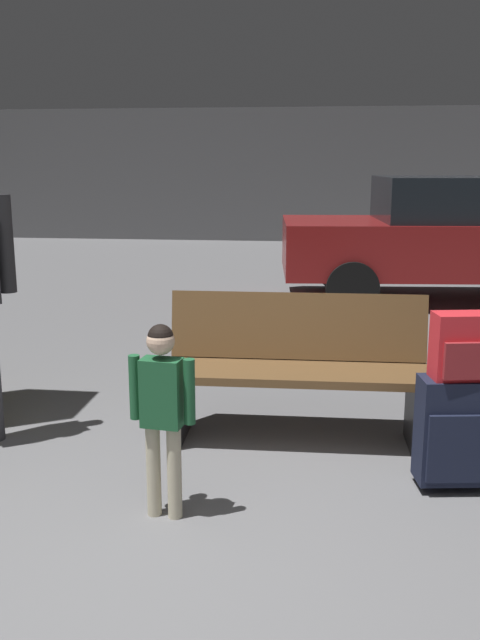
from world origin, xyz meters
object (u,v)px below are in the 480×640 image
(bench, at_px, (297,370))
(parked_car_near, at_px, (456,236))
(child, at_px, (162,401))
(suitcase, at_px, (455,431))
(backpack_bright, at_px, (461,347))

(bench, bearing_deg, parked_car_near, 69.41)
(bench, xyz_separation_m, child, (-0.59, -1.07, 0.15))
(child, bearing_deg, parked_car_near, 67.76)
(suitcase, bearing_deg, parked_car_near, 80.29)
(bench, height_order, parked_car_near, parked_car_near)
(suitcase, relative_size, backpack_bright, 1.78)
(backpack_bright, bearing_deg, suitcase, 127.66)
(backpack_bright, xyz_separation_m, parked_car_near, (0.90, 5.24, 0.03))
(suitcase, bearing_deg, child, -162.01)
(child, xyz_separation_m, parked_car_near, (2.33, 5.71, 0.22))
(suitcase, distance_m, child, 1.53)
(backpack_bright, xyz_separation_m, child, (-1.44, -0.47, -0.18))
(suitcase, relative_size, parked_car_near, 0.14)
(backpack_bright, height_order, parked_car_near, parked_car_near)
(bench, xyz_separation_m, suitcase, (0.85, -0.60, -0.12))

